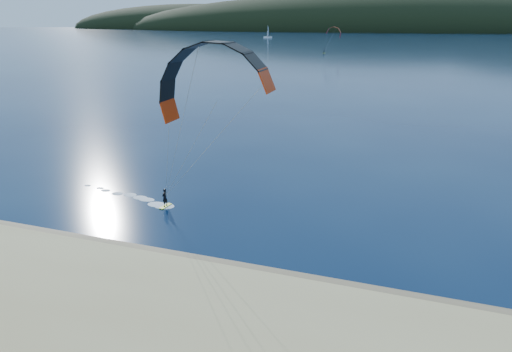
# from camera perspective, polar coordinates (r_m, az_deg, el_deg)

# --- Properties ---
(ground) EXTENTS (1800.00, 1800.00, 0.00)m
(ground) POSITION_cam_1_polar(r_m,az_deg,el_deg) (27.09, -10.47, -16.67)
(ground) COLOR #071736
(ground) RESTS_ON ground
(wet_sand) EXTENTS (220.00, 2.50, 0.10)m
(wet_sand) POSITION_cam_1_polar(r_m,az_deg,el_deg) (30.36, -6.43, -11.90)
(wet_sand) COLOR olive
(wet_sand) RESTS_ON ground
(headland) EXTENTS (1200.00, 310.00, 140.00)m
(headland) POSITION_cam_1_polar(r_m,az_deg,el_deg) (764.34, 18.12, 17.87)
(headland) COLOR black
(headland) RESTS_ON ground
(kitesurfer_near) EXTENTS (22.73, 8.60, 14.80)m
(kitesurfer_near) POSITION_cam_1_polar(r_m,az_deg,el_deg) (29.05, -5.72, 9.29)
(kitesurfer_near) COLOR #C5D919
(kitesurfer_near) RESTS_ON ground
(kitesurfer_far) EXTENTS (9.78, 8.46, 12.51)m
(kitesurfer_far) POSITION_cam_1_polar(r_m,az_deg,el_deg) (222.98, 10.21, 17.95)
(kitesurfer_far) COLOR #C5D919
(kitesurfer_far) RESTS_ON ground
(sailboat) EXTENTS (8.02, 5.19, 11.46)m
(sailboat) POSITION_cam_1_polar(r_m,az_deg,el_deg) (430.41, 1.57, 17.97)
(sailboat) COLOR white
(sailboat) RESTS_ON ground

